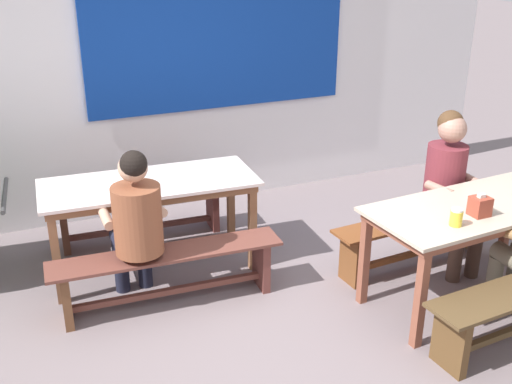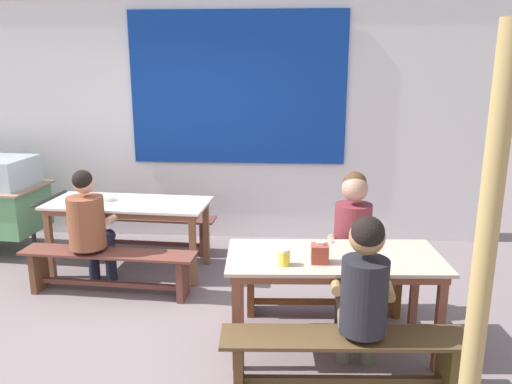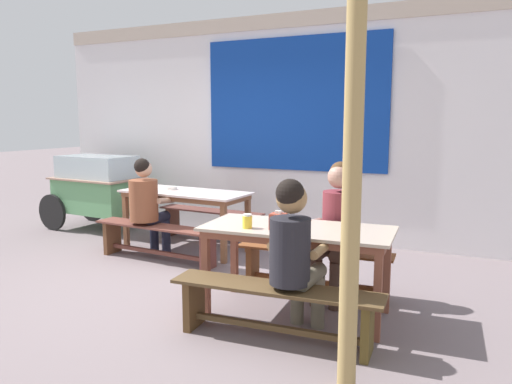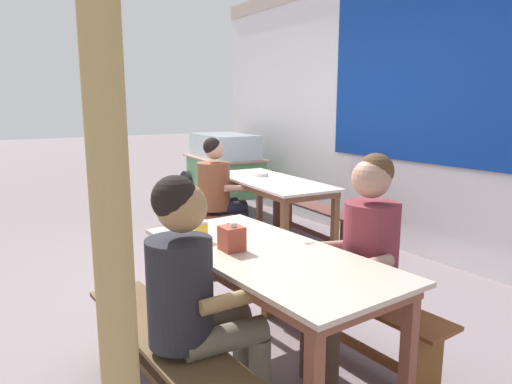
{
  "view_description": "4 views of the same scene",
  "coord_description": "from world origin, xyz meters",
  "px_view_note": "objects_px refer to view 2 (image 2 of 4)",
  "views": [
    {
      "loc": [
        -1.64,
        -3.21,
        2.5
      ],
      "look_at": [
        0.0,
        0.55,
        0.8
      ],
      "focal_mm": 42.69,
      "sensor_mm": 36.0,
      "label": 1
    },
    {
      "loc": [
        1.04,
        -3.78,
        2.15
      ],
      "look_at": [
        0.71,
        0.96,
        0.95
      ],
      "focal_mm": 35.24,
      "sensor_mm": 36.0,
      "label": 2
    },
    {
      "loc": [
        2.75,
        -4.04,
        1.67
      ],
      "look_at": [
        0.45,
        0.96,
        0.85
      ],
      "focal_mm": 34.15,
      "sensor_mm": 36.0,
      "label": 3
    },
    {
      "loc": [
        3.39,
        -1.55,
        1.55
      ],
      "look_at": [
        0.14,
        0.5,
        0.82
      ],
      "focal_mm": 32.48,
      "sensor_mm": 36.0,
      "label": 4
    }
  ],
  "objects_px": {
    "dining_table_near": "(334,265)",
    "bench_near_back": "(323,283)",
    "person_right_near_table": "(353,238)",
    "condiment_jar": "(284,257)",
    "soup_bowl": "(107,199)",
    "person_near_front": "(363,290)",
    "bench_near_front": "(343,355)",
    "dining_table_far": "(129,209)",
    "person_left_back_turned": "(89,223)",
    "bench_far_back": "(149,229)",
    "tissue_box": "(320,254)",
    "bench_far_front": "(109,266)",
    "wooden_support_post": "(485,253)"
  },
  "relations": [
    {
      "from": "bench_far_front",
      "to": "bench_near_front",
      "type": "distance_m",
      "value": 2.51
    },
    {
      "from": "bench_near_front",
      "to": "person_left_back_turned",
      "type": "relative_size",
      "value": 1.35
    },
    {
      "from": "bench_far_back",
      "to": "tissue_box",
      "type": "xyz_separation_m",
      "value": [
        1.86,
        -2.1,
        0.56
      ]
    },
    {
      "from": "dining_table_far",
      "to": "wooden_support_post",
      "type": "bearing_deg",
      "value": -41.27
    },
    {
      "from": "bench_far_back",
      "to": "bench_far_front",
      "type": "bearing_deg",
      "value": -93.76
    },
    {
      "from": "person_right_near_table",
      "to": "soup_bowl",
      "type": "relative_size",
      "value": 8.56
    },
    {
      "from": "person_left_back_turned",
      "to": "person_near_front",
      "type": "height_order",
      "value": "person_near_front"
    },
    {
      "from": "condiment_jar",
      "to": "dining_table_near",
      "type": "bearing_deg",
      "value": 29.47
    },
    {
      "from": "person_right_near_table",
      "to": "condiment_jar",
      "type": "bearing_deg",
      "value": -128.24
    },
    {
      "from": "dining_table_far",
      "to": "dining_table_near",
      "type": "height_order",
      "value": "same"
    },
    {
      "from": "wooden_support_post",
      "to": "bench_far_front",
      "type": "bearing_deg",
      "value": 146.66
    },
    {
      "from": "bench_near_front",
      "to": "person_near_front",
      "type": "height_order",
      "value": "person_near_front"
    },
    {
      "from": "person_near_front",
      "to": "person_right_near_table",
      "type": "distance_m",
      "value": 1.01
    },
    {
      "from": "bench_far_front",
      "to": "person_left_back_turned",
      "type": "bearing_deg",
      "value": 159.47
    },
    {
      "from": "bench_far_back",
      "to": "person_left_back_turned",
      "type": "distance_m",
      "value": 1.18
    },
    {
      "from": "tissue_box",
      "to": "condiment_jar",
      "type": "height_order",
      "value": "tissue_box"
    },
    {
      "from": "dining_table_near",
      "to": "condiment_jar",
      "type": "bearing_deg",
      "value": -150.53
    },
    {
      "from": "dining_table_near",
      "to": "bench_far_back",
      "type": "height_order",
      "value": "dining_table_near"
    },
    {
      "from": "bench_far_front",
      "to": "soup_bowl",
      "type": "xyz_separation_m",
      "value": [
        -0.2,
        0.61,
        0.5
      ]
    },
    {
      "from": "condiment_jar",
      "to": "soup_bowl",
      "type": "height_order",
      "value": "condiment_jar"
    },
    {
      "from": "bench_far_back",
      "to": "person_near_front",
      "type": "height_order",
      "value": "person_near_front"
    },
    {
      "from": "person_near_front",
      "to": "dining_table_far",
      "type": "bearing_deg",
      "value": 139.14
    },
    {
      "from": "bench_far_back",
      "to": "tissue_box",
      "type": "distance_m",
      "value": 2.86
    },
    {
      "from": "bench_far_front",
      "to": "person_right_near_table",
      "type": "relative_size",
      "value": 1.33
    },
    {
      "from": "bench_near_front",
      "to": "person_right_near_table",
      "type": "height_order",
      "value": "person_right_near_table"
    },
    {
      "from": "bench_near_front",
      "to": "person_near_front",
      "type": "relative_size",
      "value": 1.31
    },
    {
      "from": "bench_far_front",
      "to": "wooden_support_post",
      "type": "height_order",
      "value": "wooden_support_post"
    },
    {
      "from": "dining_table_near",
      "to": "bench_near_front",
      "type": "height_order",
      "value": "dining_table_near"
    },
    {
      "from": "dining_table_far",
      "to": "tissue_box",
      "type": "bearing_deg",
      "value": -38.87
    },
    {
      "from": "dining_table_far",
      "to": "wooden_support_post",
      "type": "xyz_separation_m",
      "value": [
        2.71,
        -2.38,
        0.5
      ]
    },
    {
      "from": "person_near_front",
      "to": "bench_near_front",
      "type": "bearing_deg",
      "value": -145.43
    },
    {
      "from": "bench_near_front",
      "to": "condiment_jar",
      "type": "bearing_deg",
      "value": 138.17
    },
    {
      "from": "bench_near_front",
      "to": "wooden_support_post",
      "type": "xyz_separation_m",
      "value": [
        0.66,
        -0.42,
        0.9
      ]
    },
    {
      "from": "person_left_back_turned",
      "to": "person_right_near_table",
      "type": "xyz_separation_m",
      "value": [
        2.45,
        -0.37,
        0.04
      ]
    },
    {
      "from": "person_right_near_table",
      "to": "soup_bowl",
      "type": "height_order",
      "value": "person_right_near_table"
    },
    {
      "from": "bench_near_front",
      "to": "tissue_box",
      "type": "height_order",
      "value": "tissue_box"
    },
    {
      "from": "bench_near_back",
      "to": "bench_near_front",
      "type": "relative_size",
      "value": 0.93
    },
    {
      "from": "dining_table_near",
      "to": "bench_near_back",
      "type": "relative_size",
      "value": 1.07
    },
    {
      "from": "bench_far_back",
      "to": "soup_bowl",
      "type": "relative_size",
      "value": 10.54
    },
    {
      "from": "dining_table_near",
      "to": "bench_far_front",
      "type": "bearing_deg",
      "value": 158.39
    },
    {
      "from": "bench_near_back",
      "to": "bench_far_front",
      "type": "bearing_deg",
      "value": 173.15
    },
    {
      "from": "condiment_jar",
      "to": "wooden_support_post",
      "type": "xyz_separation_m",
      "value": [
        1.06,
        -0.78,
        0.36
      ]
    },
    {
      "from": "bench_far_back",
      "to": "person_left_back_turned",
      "type": "xyz_separation_m",
      "value": [
        -0.26,
        -1.07,
        0.41
      ]
    },
    {
      "from": "person_right_near_table",
      "to": "condiment_jar",
      "type": "xyz_separation_m",
      "value": [
        -0.57,
        -0.73,
        0.09
      ]
    },
    {
      "from": "dining_table_near",
      "to": "dining_table_far",
      "type": "bearing_deg",
      "value": 145.53
    },
    {
      "from": "bench_far_front",
      "to": "bench_near_front",
      "type": "relative_size",
      "value": 1.04
    },
    {
      "from": "bench_near_front",
      "to": "person_near_front",
      "type": "xyz_separation_m",
      "value": [
        0.12,
        0.08,
        0.43
      ]
    },
    {
      "from": "bench_near_front",
      "to": "soup_bowl",
      "type": "bearing_deg",
      "value": 138.9
    },
    {
      "from": "tissue_box",
      "to": "condiment_jar",
      "type": "distance_m",
      "value": 0.26
    },
    {
      "from": "person_right_near_table",
      "to": "condiment_jar",
      "type": "distance_m",
      "value": 0.93
    }
  ]
}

